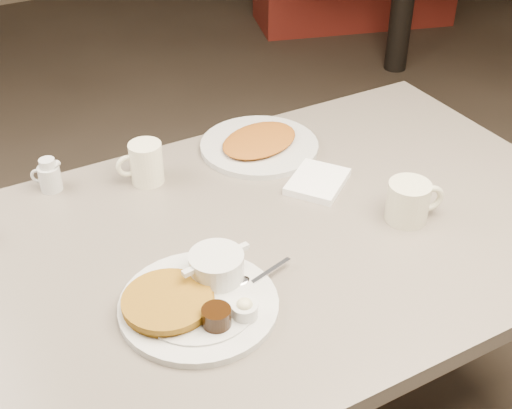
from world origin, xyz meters
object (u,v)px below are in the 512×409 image
creamer_right (49,176)px  coffee_mug_near (410,201)px  main_plate (198,295)px  hash_plate (259,144)px  diner_table (260,296)px  coffee_mug_far (145,163)px

creamer_right → coffee_mug_near: bearing=-37.3°
main_plate → coffee_mug_near: 0.51m
main_plate → hash_plate: main_plate is taller
diner_table → hash_plate: bearing=61.0°
coffee_mug_near → creamer_right: coffee_mug_near is taller
creamer_right → hash_plate: creamer_right is taller
coffee_mug_far → creamer_right: 0.22m
main_plate → coffee_mug_near: (0.51, 0.02, 0.02)m
coffee_mug_far → main_plate: bearing=-99.4°
diner_table → hash_plate: (0.18, 0.32, 0.18)m
creamer_right → hash_plate: bearing=-8.3°
diner_table → main_plate: (-0.20, -0.12, 0.19)m
coffee_mug_near → creamer_right: (-0.64, 0.49, -0.01)m
diner_table → main_plate: bearing=-148.8°
diner_table → coffee_mug_far: coffee_mug_far is taller
creamer_right → hash_plate: 0.51m
hash_plate → coffee_mug_near: bearing=-72.1°
main_plate → creamer_right: size_ratio=4.70×
coffee_mug_near → hash_plate: coffee_mug_near is taller
diner_table → coffee_mug_far: (-0.13, 0.31, 0.22)m
hash_plate → coffee_mug_far: bearing=-179.5°
coffee_mug_near → coffee_mug_far: bearing=136.7°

